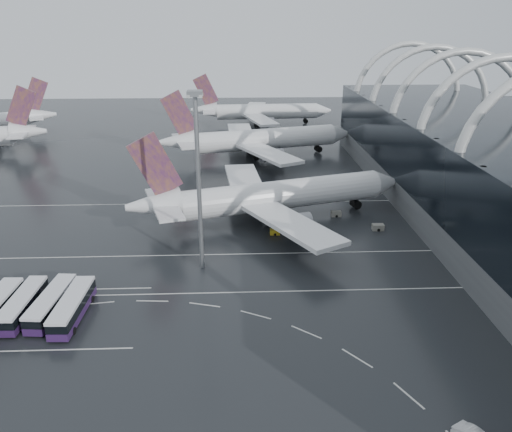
{
  "coord_description": "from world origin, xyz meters",
  "views": [
    {
      "loc": [
        4.17,
        -72.08,
        41.05
      ],
      "look_at": [
        7.75,
        13.56,
        7.0
      ],
      "focal_mm": 35.0,
      "sensor_mm": 36.0,
      "label": 1
    }
  ],
  "objects_px": {
    "bus_row_near_d": "(73,307)",
    "gse_cart_belly_d": "(378,227)",
    "airliner_gate_b": "(256,140)",
    "floodlight_mast": "(198,162)",
    "airliner_gate_c": "(259,112)",
    "bus_row_near_c": "(51,303)",
    "airliner_main": "(269,197)",
    "gse_cart_belly_b": "(336,214)",
    "gse_cart_belly_c": "(275,232)",
    "bus_row_near_b": "(23,305)"
  },
  "relations": [
    {
      "from": "bus_row_near_c",
      "to": "airliner_gate_c",
      "type": "bearing_deg",
      "value": -10.15
    },
    {
      "from": "floodlight_mast",
      "to": "bus_row_near_b",
      "type": "bearing_deg",
      "value": -151.14
    },
    {
      "from": "airliner_gate_c",
      "to": "gse_cart_belly_b",
      "type": "distance_m",
      "value": 104.46
    },
    {
      "from": "airliner_gate_b",
      "to": "bus_row_near_b",
      "type": "height_order",
      "value": "airliner_gate_b"
    },
    {
      "from": "bus_row_near_b",
      "to": "gse_cart_belly_c",
      "type": "xyz_separation_m",
      "value": [
        39.53,
        27.96,
        -1.17
      ]
    },
    {
      "from": "airliner_main",
      "to": "airliner_gate_b",
      "type": "xyz_separation_m",
      "value": [
        -0.57,
        52.96,
        0.17
      ]
    },
    {
      "from": "airliner_gate_b",
      "to": "bus_row_near_b",
      "type": "relative_size",
      "value": 4.9
    },
    {
      "from": "airliner_gate_b",
      "to": "floodlight_mast",
      "type": "xyz_separation_m",
      "value": [
        -12.68,
        -74.69,
        13.81
      ]
    },
    {
      "from": "bus_row_near_d",
      "to": "bus_row_near_b",
      "type": "bearing_deg",
      "value": 84.36
    },
    {
      "from": "bus_row_near_c",
      "to": "floodlight_mast",
      "type": "bearing_deg",
      "value": -52.34
    },
    {
      "from": "bus_row_near_d",
      "to": "floodlight_mast",
      "type": "relative_size",
      "value": 0.44
    },
    {
      "from": "gse_cart_belly_c",
      "to": "gse_cart_belly_d",
      "type": "height_order",
      "value": "gse_cart_belly_d"
    },
    {
      "from": "gse_cart_belly_d",
      "to": "gse_cart_belly_b",
      "type": "bearing_deg",
      "value": 131.68
    },
    {
      "from": "airliner_gate_c",
      "to": "bus_row_near_c",
      "type": "xyz_separation_m",
      "value": [
        -37.68,
        -140.81,
        -3.43
      ]
    },
    {
      "from": "bus_row_near_b",
      "to": "floodlight_mast",
      "type": "height_order",
      "value": "floodlight_mast"
    },
    {
      "from": "bus_row_near_d",
      "to": "floodlight_mast",
      "type": "distance_m",
      "value": 29.31
    },
    {
      "from": "gse_cart_belly_b",
      "to": "gse_cart_belly_c",
      "type": "distance_m",
      "value": 17.22
    },
    {
      "from": "bus_row_near_d",
      "to": "gse_cart_belly_c",
      "type": "xyz_separation_m",
      "value": [
        31.97,
        28.97,
        -1.25
      ]
    },
    {
      "from": "airliner_gate_b",
      "to": "bus_row_near_d",
      "type": "distance_m",
      "value": 94.97
    },
    {
      "from": "bus_row_near_b",
      "to": "gse_cart_belly_c",
      "type": "height_order",
      "value": "bus_row_near_b"
    },
    {
      "from": "airliner_gate_c",
      "to": "bus_row_near_d",
      "type": "xyz_separation_m",
      "value": [
        -34.2,
        -142.05,
        -3.38
      ]
    },
    {
      "from": "airliner_gate_b",
      "to": "bus_row_near_b",
      "type": "distance_m",
      "value": 96.76
    },
    {
      "from": "airliner_main",
      "to": "bus_row_near_d",
      "type": "distance_m",
      "value": 48.45
    },
    {
      "from": "airliner_main",
      "to": "gse_cart_belly_c",
      "type": "distance_m",
      "value": 9.23
    },
    {
      "from": "airliner_main",
      "to": "airliner_gate_c",
      "type": "xyz_separation_m",
      "value": [
        2.92,
        105.21,
        -0.13
      ]
    },
    {
      "from": "bus_row_near_b",
      "to": "gse_cart_belly_c",
      "type": "bearing_deg",
      "value": -52.92
    },
    {
      "from": "airliner_gate_b",
      "to": "airliner_gate_c",
      "type": "height_order",
      "value": "airliner_gate_b"
    },
    {
      "from": "airliner_gate_c",
      "to": "bus_row_near_b",
      "type": "xyz_separation_m",
      "value": [
        -41.76,
        -141.04,
        -3.47
      ]
    },
    {
      "from": "airliner_gate_c",
      "to": "gse_cart_belly_b",
      "type": "height_order",
      "value": "airliner_gate_c"
    },
    {
      "from": "bus_row_near_b",
      "to": "gse_cart_belly_c",
      "type": "distance_m",
      "value": 48.44
    },
    {
      "from": "airliner_gate_b",
      "to": "airliner_gate_c",
      "type": "relative_size",
      "value": 1.07
    },
    {
      "from": "airliner_main",
      "to": "floodlight_mast",
      "type": "distance_m",
      "value": 29.04
    },
    {
      "from": "bus_row_near_d",
      "to": "gse_cart_belly_c",
      "type": "height_order",
      "value": "bus_row_near_d"
    },
    {
      "from": "airliner_main",
      "to": "gse_cart_belly_d",
      "type": "bearing_deg",
      "value": -33.27
    },
    {
      "from": "airliner_main",
      "to": "bus_row_near_c",
      "type": "xyz_separation_m",
      "value": [
        -34.75,
        -35.61,
        -3.56
      ]
    },
    {
      "from": "gse_cart_belly_c",
      "to": "bus_row_near_d",
      "type": "bearing_deg",
      "value": -137.81
    },
    {
      "from": "bus_row_near_b",
      "to": "gse_cart_belly_d",
      "type": "height_order",
      "value": "bus_row_near_b"
    },
    {
      "from": "gse_cart_belly_b",
      "to": "bus_row_near_c",
      "type": "bearing_deg",
      "value": -143.29
    },
    {
      "from": "airliner_main",
      "to": "bus_row_near_d",
      "type": "xyz_separation_m",
      "value": [
        -31.27,
        -36.84,
        -3.52
      ]
    },
    {
      "from": "airliner_main",
      "to": "airliner_gate_b",
      "type": "relative_size",
      "value": 0.99
    },
    {
      "from": "gse_cart_belly_c",
      "to": "gse_cart_belly_d",
      "type": "distance_m",
      "value": 21.63
    },
    {
      "from": "airliner_main",
      "to": "gse_cart_belly_b",
      "type": "distance_m",
      "value": 15.89
    },
    {
      "from": "bus_row_near_d",
      "to": "gse_cart_belly_d",
      "type": "height_order",
      "value": "bus_row_near_d"
    },
    {
      "from": "gse_cart_belly_b",
      "to": "gse_cart_belly_d",
      "type": "xyz_separation_m",
      "value": [
        7.19,
        -8.07,
        0.05
      ]
    },
    {
      "from": "airliner_gate_b",
      "to": "airliner_gate_c",
      "type": "bearing_deg",
      "value": 71.47
    },
    {
      "from": "bus_row_near_d",
      "to": "gse_cart_belly_b",
      "type": "relative_size",
      "value": 6.08
    },
    {
      "from": "bus_row_near_c",
      "to": "floodlight_mast",
      "type": "relative_size",
      "value": 0.43
    },
    {
      "from": "airliner_main",
      "to": "airliner_gate_b",
      "type": "distance_m",
      "value": 52.96
    },
    {
      "from": "airliner_gate_b",
      "to": "bus_row_near_c",
      "type": "distance_m",
      "value": 95.01
    },
    {
      "from": "airliner_main",
      "to": "bus_row_near_b",
      "type": "relative_size",
      "value": 4.83
    }
  ]
}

